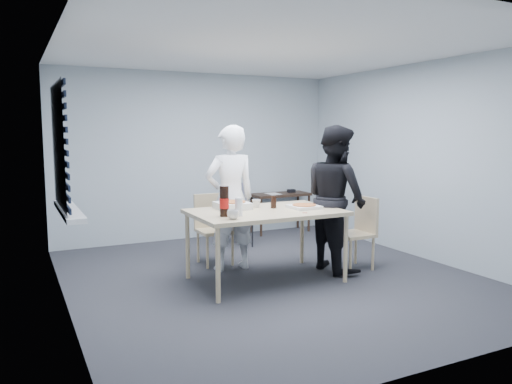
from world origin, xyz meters
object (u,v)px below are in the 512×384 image
backpack (239,197)px  stool (238,217)px  side_table (280,198)px  mug_b (256,204)px  dining_table (266,215)px  chair_far (212,223)px  chair_right (359,227)px  person_white (230,198)px  person_black (336,198)px  soda_bottle (224,202)px  mug_a (233,215)px

backpack → stool: bearing=65.1°
side_table → mug_b: 2.58m
dining_table → mug_b: size_ratio=16.63×
chair_far → chair_right: bearing=-34.2°
stool → person_white: bearing=-118.7°
person_black → mug_b: size_ratio=17.70×
soda_bottle → person_black: bearing=7.4°
side_table → dining_table: bearing=-122.5°
side_table → mug_a: 3.40m
person_black → mug_a: bearing=104.6°
person_black → mug_a: 1.59m
stool → mug_b: mug_b is taller
person_white → side_table: person_white is taller
mug_b → soda_bottle: size_ratio=0.31×
person_white → soda_bottle: (-0.40, -0.77, 0.08)m
mug_a → person_black: bearing=14.6°
person_white → mug_b: 0.41m
person_black → person_white: bearing=63.6°
side_table → mug_a: bearing=-127.2°
chair_right → side_table: 2.39m
mug_a → soda_bottle: soda_bottle is taller
dining_table → person_white: 0.65m
chair_far → chair_right: size_ratio=1.00×
dining_table → soda_bottle: bearing=-164.3°
person_black → side_table: bearing=-12.5°
mug_b → soda_bottle: 0.71m
soda_bottle → mug_a: bearing=-86.0°
chair_far → backpack: size_ratio=2.29×
mug_b → dining_table: bearing=-90.7°
backpack → mug_a: (-0.98, -2.05, 0.12)m
stool → backpack: size_ratio=1.40×
backpack → soda_bottle: bearing=-143.3°
backpack → dining_table: bearing=-129.1°
chair_right → mug_a: (-1.84, -0.31, 0.35)m
dining_table → person_white: bearing=105.4°
dining_table → mug_a: size_ratio=13.52×
stool → backpack: 0.30m
mug_b → chair_right: bearing=-12.7°
person_black → mug_b: (-0.98, 0.20, -0.03)m
person_white → chair_far: bearing=-77.6°
chair_right → side_table: size_ratio=0.90×
person_white → stool: 1.32m
stool → mug_b: bearing=-106.2°
side_table → mug_a: size_ratio=8.04×
chair_right → soda_bottle: soda_bottle is taller
side_table → person_black: bearing=-102.5°
person_white → soda_bottle: 0.88m
stool → mug_a: bearing=-115.5°
person_black → side_table: 2.37m
soda_bottle → chair_right: bearing=3.5°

